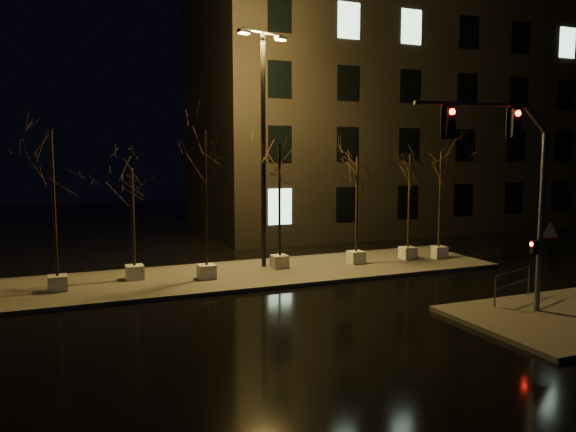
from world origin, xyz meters
name	(u,v)px	position (x,y,z in m)	size (l,w,h in m)	color
ground	(303,316)	(0.00, 0.00, 0.00)	(90.00, 90.00, 0.00)	black
median	(243,275)	(0.00, 6.00, 0.07)	(22.00, 5.00, 0.15)	#484540
sidewalk_corner	(575,317)	(7.50, -3.50, 0.07)	(7.00, 5.00, 0.15)	#484540
building	(383,117)	(14.00, 18.00, 7.50)	(25.00, 12.00, 15.00)	black
tree_0	(52,167)	(-7.01, 5.73, 4.53)	(1.80, 1.80, 5.78)	silver
tree_1	(132,193)	(-4.23, 6.56, 3.51)	(1.80, 1.80, 4.42)	silver
tree_2	(205,163)	(-1.62, 5.60, 4.63)	(1.80, 1.80, 5.91)	silver
tree_3	(279,172)	(1.76, 6.41, 4.23)	(1.80, 1.80, 5.38)	silver
tree_4	(357,181)	(5.26, 6.03, 3.82)	(1.80, 1.80, 4.84)	silver
tree_5	(410,177)	(8.03, 6.06, 3.92)	(1.80, 1.80, 4.97)	silver
tree_6	(441,176)	(9.46, 5.68, 3.97)	(1.80, 1.80, 5.03)	silver
traffic_signal_mast	(515,177)	(5.74, -2.60, 4.31)	(5.16, 0.68, 6.33)	#595C60
streetlight_main	(263,133)	(1.25, 6.95, 5.85)	(2.41, 1.10, 9.89)	black
guard_rail_a	(513,281)	(6.94, -1.50, 0.81)	(2.21, 0.78, 1.01)	#595C60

